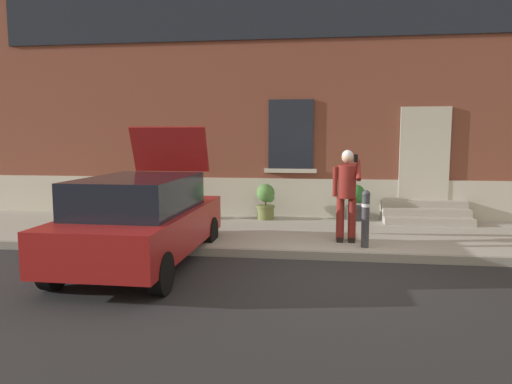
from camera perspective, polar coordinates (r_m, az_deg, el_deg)
name	(u,v)px	position (r m, az deg, el deg)	size (l,w,h in m)	color
ground_plane	(335,275)	(7.64, 9.39, -9.80)	(80.00, 80.00, 0.00)	#232326
sidewalk	(331,234)	(10.34, 8.97, -5.01)	(24.00, 3.60, 0.15)	#99968E
curb_edge	(333,256)	(8.52, 9.22, -7.53)	(24.00, 0.12, 0.15)	gray
building_facade	(332,74)	(12.71, 9.07, 13.70)	(24.00, 1.52, 7.50)	brown
entrance_stoop	(425,214)	(11.94, 19.51, -2.46)	(1.99, 0.96, 0.48)	#9E998E
hatchback_car_red	(142,218)	(8.14, -13.40, -3.09)	(1.82, 4.08, 2.34)	maroon
bollard_near_person	(365,217)	(8.83, 12.93, -2.89)	(0.15, 0.15, 1.04)	#333338
bollard_far_left	(155,212)	(9.33, -11.96, -2.35)	(0.15, 0.15, 1.04)	#333338
person_on_phone	(347,190)	(9.12, 10.76, 0.25)	(0.51, 0.47, 1.75)	maroon
planter_cream	(96,198)	(12.70, -18.49, -0.68)	(0.44, 0.44, 0.86)	beige
planter_terracotta	(177,200)	(11.77, -9.38, -0.98)	(0.44, 0.44, 0.86)	#B25B38
planter_olive	(266,201)	(11.56, 1.19, -1.03)	(0.44, 0.44, 0.86)	#606B38
planter_charcoal	(356,201)	(11.65, 11.82, -1.10)	(0.44, 0.44, 0.86)	#2D2D30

